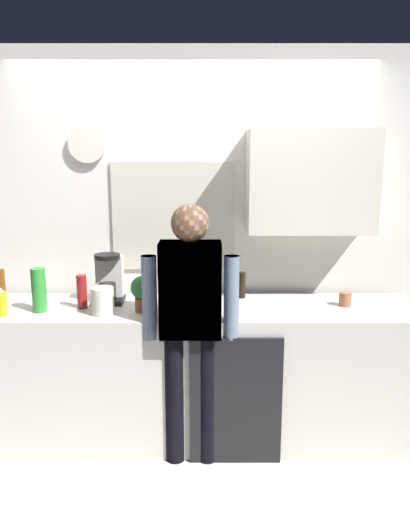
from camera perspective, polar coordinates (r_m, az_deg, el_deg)
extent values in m
plane|color=silver|center=(3.28, -1.63, -22.82)|extent=(8.00, 8.00, 0.00)
cube|color=beige|center=(3.32, -1.52, -13.45)|extent=(2.92, 0.64, 0.90)
cube|color=black|center=(3.05, 3.65, -16.81)|extent=(0.56, 0.02, 0.81)
cube|color=white|center=(3.49, -1.41, 2.36)|extent=(4.52, 0.10, 2.60)
cube|color=beige|center=(3.42, -3.79, 4.69)|extent=(0.86, 0.02, 0.76)
cube|color=#8CA5C6|center=(3.42, -3.78, 4.70)|extent=(0.80, 0.02, 0.70)
cube|color=silver|center=(3.32, 12.37, 8.59)|extent=(0.84, 0.32, 0.68)
cylinder|color=silver|center=(3.48, -13.77, 12.77)|extent=(0.26, 0.03, 0.26)
cube|color=black|center=(3.32, -11.30, -5.14)|extent=(0.20, 0.20, 0.03)
cube|color=silver|center=(3.34, -11.21, -2.29)|extent=(0.18, 0.08, 0.28)
cylinder|color=black|center=(3.27, -11.45, -4.11)|extent=(0.11, 0.11, 0.11)
cylinder|color=black|center=(3.25, -11.51, -0.05)|extent=(0.17, 0.17, 0.03)
cylinder|color=brown|center=(3.49, -23.00, -3.32)|extent=(0.06, 0.06, 0.23)
cylinder|color=#195923|center=(3.24, -0.15, -2.85)|extent=(0.07, 0.07, 0.30)
cylinder|color=#2D8C33|center=(3.20, -19.05, -3.82)|extent=(0.09, 0.09, 0.28)
cylinder|color=maroon|center=(3.20, -14.36, -4.11)|extent=(0.06, 0.06, 0.22)
cylinder|color=black|center=(3.36, 4.33, -3.44)|extent=(0.06, 0.06, 0.18)
cylinder|color=olive|center=(3.11, -2.25, -3.94)|extent=(0.06, 0.06, 0.25)
cylinder|color=#B26647|center=(3.30, 16.24, -4.92)|extent=(0.08, 0.08, 0.09)
cylinder|color=#9E5638|center=(3.08, -7.36, -5.71)|extent=(0.10, 0.10, 0.09)
sphere|color=#2D7233|center=(3.05, -7.41, -3.73)|extent=(0.15, 0.15, 0.15)
cylinder|color=yellow|center=(3.22, -22.87, -5.23)|extent=(0.06, 0.06, 0.15)
cone|color=white|center=(3.20, -22.99, -3.68)|extent=(0.02, 0.02, 0.03)
cylinder|color=silver|center=(3.06, -12.02, -5.22)|extent=(0.14, 0.14, 0.17)
cylinder|color=brown|center=(3.08, -3.61, -16.45)|extent=(0.12, 0.12, 0.82)
cylinder|color=brown|center=(3.07, 0.27, -16.48)|extent=(0.12, 0.12, 0.82)
cube|color=silver|center=(2.82, -1.75, -3.97)|extent=(0.36, 0.20, 0.56)
sphere|color=beige|center=(2.74, -1.80, 3.92)|extent=(0.22, 0.22, 0.22)
cylinder|color=silver|center=(2.85, -6.59, -4.91)|extent=(0.09, 0.09, 0.50)
cylinder|color=silver|center=(2.84, 3.12, -4.94)|extent=(0.09, 0.09, 0.50)
cylinder|color=black|center=(3.08, -3.61, -16.45)|extent=(0.12, 0.12, 0.82)
cylinder|color=black|center=(3.07, 0.27, -16.48)|extent=(0.12, 0.12, 0.82)
cube|color=silver|center=(2.82, -1.75, -3.97)|extent=(0.36, 0.20, 0.56)
sphere|color=#A57A59|center=(2.74, -1.80, 3.92)|extent=(0.22, 0.22, 0.22)
cylinder|color=silver|center=(2.85, -6.59, -4.91)|extent=(0.09, 0.09, 0.50)
cylinder|color=silver|center=(2.84, 3.12, -4.94)|extent=(0.09, 0.09, 0.50)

